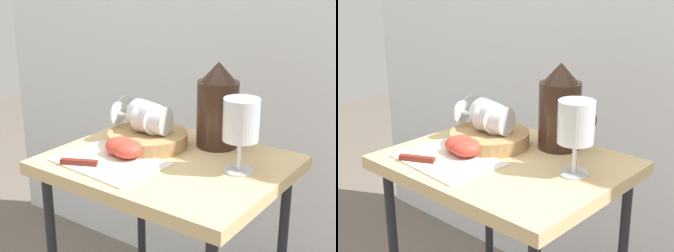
{
  "view_description": "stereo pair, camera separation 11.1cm",
  "coord_description": "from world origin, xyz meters",
  "views": [
    {
      "loc": [
        0.62,
        -0.86,
        1.12
      ],
      "look_at": [
        0.0,
        0.0,
        0.77
      ],
      "focal_mm": 52.82,
      "sensor_mm": 36.0,
      "label": 1
    },
    {
      "loc": [
        0.71,
        -0.79,
        1.12
      ],
      "look_at": [
        0.0,
        0.0,
        0.77
      ],
      "focal_mm": 52.82,
      "sensor_mm": 36.0,
      "label": 2
    }
  ],
  "objects": [
    {
      "name": "curtain_drape",
      "position": [
        0.0,
        0.53,
        0.97
      ],
      "size": [
        2.4,
        0.03,
        1.94
      ],
      "primitive_type": "cube",
      "color": "white",
      "rests_on": "ground_plane"
    },
    {
      "name": "table",
      "position": [
        0.0,
        0.0,
        0.61
      ],
      "size": [
        0.53,
        0.43,
        0.69
      ],
      "color": "tan",
      "rests_on": "ground_plane"
    },
    {
      "name": "linen_napkin",
      "position": [
        -0.09,
        -0.1,
        0.69
      ],
      "size": [
        0.25,
        0.19,
        0.0
      ],
      "primitive_type": "cube",
      "rotation": [
        0.0,
        0.0,
        -0.08
      ],
      "color": "silver",
      "rests_on": "table"
    },
    {
      "name": "basket_tray",
      "position": [
        -0.09,
        0.04,
        0.71
      ],
      "size": [
        0.2,
        0.2,
        0.03
      ],
      "primitive_type": "cylinder",
      "color": "#AD8451",
      "rests_on": "table"
    },
    {
      "name": "pitcher",
      "position": [
        0.05,
        0.14,
        0.78
      ],
      "size": [
        0.15,
        0.1,
        0.21
      ],
      "color": "#382319",
      "rests_on": "table"
    },
    {
      "name": "wine_glass_upright",
      "position": [
        0.17,
        0.03,
        0.8
      ],
      "size": [
        0.08,
        0.08,
        0.16
      ],
      "color": "silver",
      "rests_on": "table"
    },
    {
      "name": "wine_glass_tipped_near",
      "position": [
        -0.08,
        0.04,
        0.76
      ],
      "size": [
        0.15,
        0.08,
        0.07
      ],
      "color": "silver",
      "rests_on": "basket_tray"
    },
    {
      "name": "wine_glass_tipped_far",
      "position": [
        -0.1,
        0.05,
        0.76
      ],
      "size": [
        0.16,
        0.11,
        0.08
      ],
      "color": "silver",
      "rests_on": "basket_tray"
    },
    {
      "name": "apple_half_left",
      "position": [
        -0.08,
        -0.05,
        0.71
      ],
      "size": [
        0.07,
        0.07,
        0.04
      ],
      "primitive_type": "ellipsoid",
      "color": "#CC3D2D",
      "rests_on": "linen_napkin"
    },
    {
      "name": "apple_half_right",
      "position": [
        -0.1,
        -0.05,
        0.71
      ],
      "size": [
        0.07,
        0.07,
        0.04
      ],
      "primitive_type": "ellipsoid",
      "color": "#CC3D2D",
      "rests_on": "linen_napkin"
    },
    {
      "name": "knife",
      "position": [
        -0.1,
        -0.14,
        0.7
      ],
      "size": [
        0.21,
        0.11,
        0.01
      ],
      "color": "silver",
      "rests_on": "linen_napkin"
    }
  ]
}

